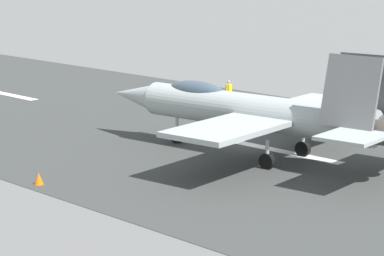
{
  "coord_description": "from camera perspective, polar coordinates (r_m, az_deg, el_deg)",
  "views": [
    {
      "loc": [
        -26.94,
        32.66,
        9.9
      ],
      "look_at": [
        -1.24,
        6.5,
        2.2
      ],
      "focal_mm": 78.16,
      "sensor_mm": 36.0,
      "label": 1
    }
  ],
  "objects": [
    {
      "name": "fighter_jet",
      "position": [
        40.93,
        4.43,
        1.18
      ],
      "size": [
        17.64,
        13.45,
        5.54
      ],
      "color": "#A6AFAE",
      "rests_on": "ground"
    },
    {
      "name": "ground_plane",
      "position": [
        43.48,
        4.85,
        -1.34
      ],
      "size": [
        400.0,
        400.0,
        0.0
      ],
      "primitive_type": "plane",
      "color": "slate"
    },
    {
      "name": "runway_strip",
      "position": [
        43.47,
        4.86,
        -1.33
      ],
      "size": [
        240.0,
        26.0,
        0.02
      ],
      "color": "#393C3A",
      "rests_on": "ground"
    },
    {
      "name": "marker_cone_mid",
      "position": [
        36.99,
        -10.42,
        -3.42
      ],
      "size": [
        0.44,
        0.44,
        0.55
      ],
      "primitive_type": "cone",
      "color": "orange",
      "rests_on": "ground"
    },
    {
      "name": "crew_person",
      "position": [
        55.82,
        2.51,
        2.46
      ],
      "size": [
        0.39,
        0.68,
        1.58
      ],
      "color": "#1E2338",
      "rests_on": "ground"
    }
  ]
}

